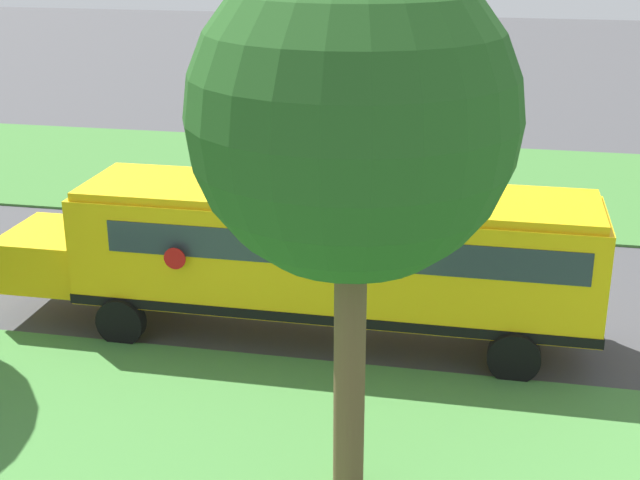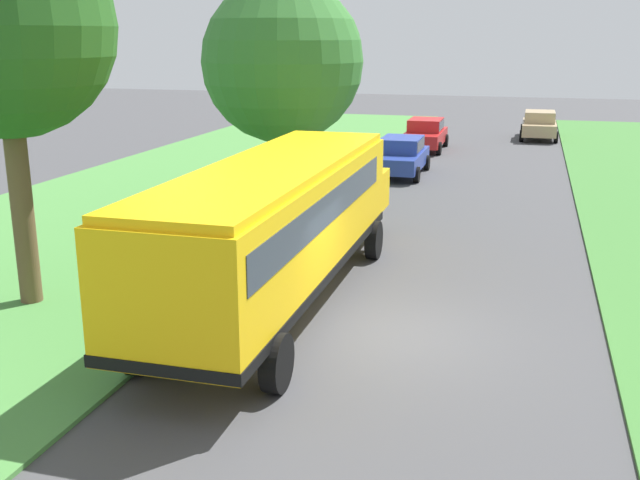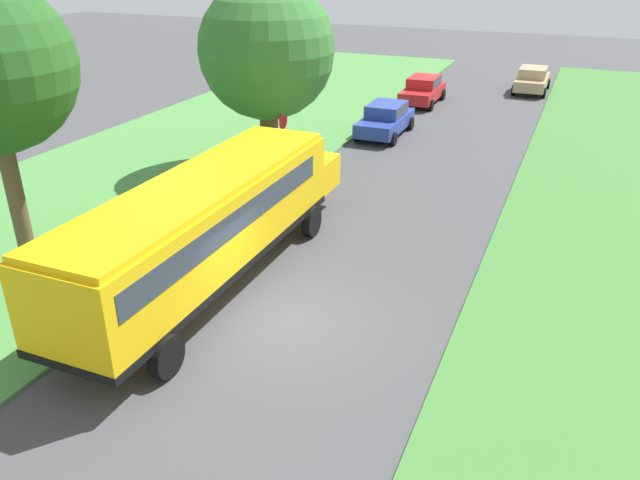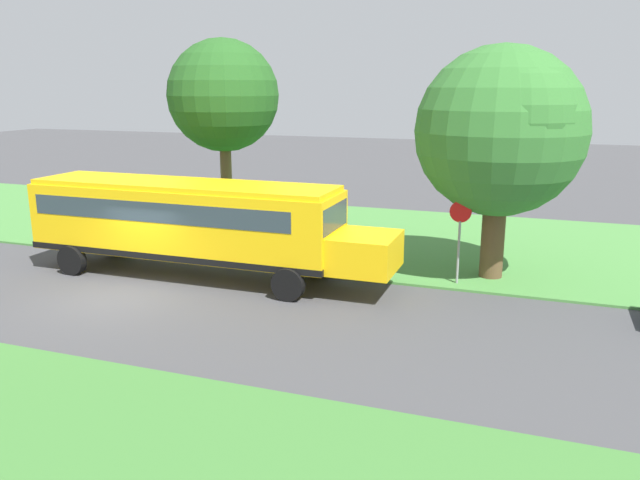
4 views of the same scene
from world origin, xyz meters
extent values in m
plane|color=#424244|center=(0.00, 0.00, 0.00)|extent=(120.00, 120.00, 0.00)
cube|color=yellow|center=(-2.69, 0.77, 1.90)|extent=(2.50, 10.50, 2.20)
cube|color=yellow|center=(-2.69, 6.97, 1.35)|extent=(2.20, 1.90, 1.10)
cube|color=yellow|center=(-2.69, 0.77, 3.08)|extent=(2.35, 10.29, 0.16)
cube|color=black|center=(-2.69, 0.77, 0.92)|extent=(2.54, 10.54, 0.20)
cube|color=#2D3842|center=(-2.69, 0.47, 2.36)|extent=(2.53, 9.24, 0.64)
cube|color=#2D3842|center=(-2.69, 5.97, 2.36)|extent=(2.25, 0.12, 0.80)
cylinder|color=red|center=(-4.12, 3.65, 2.05)|extent=(0.03, 0.44, 0.44)
cylinder|color=black|center=(-3.94, 4.97, 0.50)|extent=(0.30, 1.00, 1.00)
cylinder|color=black|center=(-1.44, 4.97, 0.50)|extent=(0.30, 1.00, 1.00)
cylinder|color=black|center=(-3.94, -2.91, 0.50)|extent=(0.30, 1.00, 1.00)
cylinder|color=black|center=(-1.44, -2.91, 0.50)|extent=(0.30, 1.00, 1.00)
cube|color=#283D93|center=(-2.80, 17.12, 0.64)|extent=(1.80, 4.40, 0.64)
cube|color=#283D93|center=(-2.80, 17.27, 1.26)|extent=(1.60, 2.20, 0.60)
cube|color=#2D3842|center=(-2.80, 17.27, 1.28)|extent=(1.62, 2.02, 0.45)
cylinder|color=black|center=(-1.90, 15.62, 0.32)|extent=(0.22, 0.64, 0.64)
cylinder|color=black|center=(-3.70, 15.62, 0.32)|extent=(0.22, 0.64, 0.64)
cylinder|color=black|center=(-1.90, 18.61, 0.32)|extent=(0.22, 0.64, 0.64)
cylinder|color=black|center=(-3.70, 18.61, 0.32)|extent=(0.22, 0.64, 0.64)
cube|color=#B21E1E|center=(-2.80, 24.43, 0.64)|extent=(1.80, 4.40, 0.64)
cube|color=#B21E1E|center=(-2.80, 24.58, 1.26)|extent=(1.60, 2.20, 0.60)
cube|color=#2D3842|center=(-2.80, 24.58, 1.28)|extent=(1.62, 2.02, 0.45)
cylinder|color=black|center=(-1.90, 22.93, 0.32)|extent=(0.22, 0.64, 0.64)
cylinder|color=black|center=(-3.70, 22.93, 0.32)|extent=(0.22, 0.64, 0.64)
cylinder|color=black|center=(-1.90, 25.92, 0.32)|extent=(0.22, 0.64, 0.64)
cylinder|color=black|center=(-3.70, 25.92, 0.32)|extent=(0.22, 0.64, 0.64)
cube|color=tan|center=(2.80, 30.33, 0.64)|extent=(1.80, 4.40, 0.64)
cube|color=tan|center=(2.80, 30.18, 1.26)|extent=(1.60, 2.20, 0.60)
cube|color=#2D3842|center=(2.80, 30.18, 1.28)|extent=(1.62, 2.02, 0.45)
cylinder|color=black|center=(1.90, 31.82, 0.32)|extent=(0.22, 0.64, 0.64)
cylinder|color=black|center=(3.70, 31.82, 0.32)|extent=(0.22, 0.64, 0.64)
cylinder|color=black|center=(1.90, 28.83, 0.32)|extent=(0.22, 0.64, 0.64)
cylinder|color=black|center=(3.70, 28.83, 0.32)|extent=(0.22, 0.64, 0.64)
cylinder|color=brown|center=(-7.92, -0.43, 2.08)|extent=(0.46, 0.46, 4.17)
cylinder|color=brown|center=(-5.72, 10.44, 1.41)|extent=(0.75, 0.75, 2.82)
sphere|color=#33702D|center=(-5.72, 10.44, 4.82)|extent=(5.34, 5.34, 5.34)
sphere|color=#33702D|center=(-5.09, 10.90, 5.21)|extent=(3.76, 3.76, 3.76)
cylinder|color=gray|center=(-4.60, 9.49, 1.05)|extent=(0.08, 0.08, 2.10)
cylinder|color=red|center=(-4.60, 9.49, 2.40)|extent=(0.03, 0.68, 0.68)
camera|label=1|loc=(-19.31, -2.30, 8.34)|focal=50.00mm
camera|label=2|loc=(2.27, -13.56, 5.69)|focal=42.00mm
camera|label=3|loc=(5.97, -11.86, 8.61)|focal=35.00mm
camera|label=4|loc=(14.79, 11.75, 6.20)|focal=35.00mm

